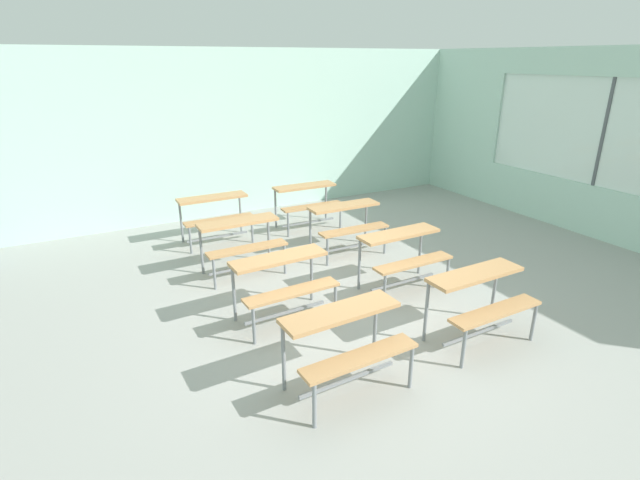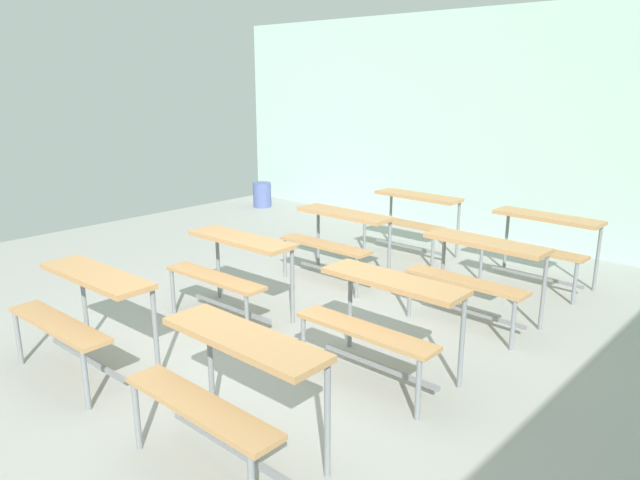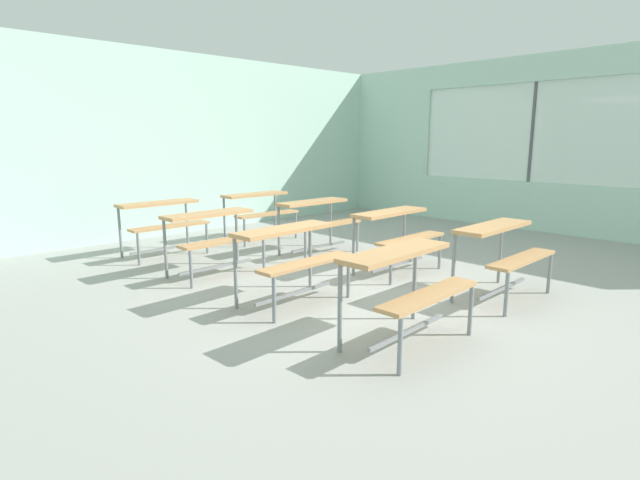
{
  "view_description": "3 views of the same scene",
  "coord_description": "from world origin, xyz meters",
  "px_view_note": "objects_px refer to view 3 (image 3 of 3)",
  "views": [
    {
      "loc": [
        -2.62,
        -4.14,
        2.81
      ],
      "look_at": [
        0.13,
        0.99,
        0.59
      ],
      "focal_mm": 26.79,
      "sensor_mm": 36.0,
      "label": 1
    },
    {
      "loc": [
        3.29,
        -2.89,
        2.13
      ],
      "look_at": [
        -0.8,
        1.58,
        0.46
      ],
      "focal_mm": 33.24,
      "sensor_mm": 36.0,
      "label": 2
    },
    {
      "loc": [
        -3.8,
        -3.3,
        1.6
      ],
      "look_at": [
        0.33,
        0.98,
        0.39
      ],
      "focal_mm": 28.0,
      "sensor_mm": 36.0,
      "label": 3
    }
  ],
  "objects_px": {
    "desk_bench_r2c0": "(214,228)",
    "desk_bench_r3c1": "(259,205)",
    "desk_bench_r0c0": "(407,274)",
    "desk_bench_r3c0": "(162,215)",
    "desk_bench_r1c0": "(292,247)",
    "desk_bench_r2c1": "(318,214)",
    "desk_bench_r0c1": "(503,244)",
    "desk_bench_r1c1": "(397,226)"
  },
  "relations": [
    {
      "from": "desk_bench_r1c0",
      "to": "desk_bench_r3c0",
      "type": "xyz_separation_m",
      "value": [
        0.05,
        2.78,
        0.0
      ]
    },
    {
      "from": "desk_bench_r1c0",
      "to": "desk_bench_r0c1",
      "type": "bearing_deg",
      "value": -41.92
    },
    {
      "from": "desk_bench_r2c0",
      "to": "desk_bench_r3c0",
      "type": "xyz_separation_m",
      "value": [
        0.04,
        1.36,
        0.0
      ]
    },
    {
      "from": "desk_bench_r0c0",
      "to": "desk_bench_r1c0",
      "type": "xyz_separation_m",
      "value": [
        0.01,
        1.38,
        0.0
      ]
    },
    {
      "from": "desk_bench_r3c0",
      "to": "desk_bench_r3c1",
      "type": "height_order",
      "value": "same"
    },
    {
      "from": "desk_bench_r2c0",
      "to": "desk_bench_r3c0",
      "type": "relative_size",
      "value": 1.01
    },
    {
      "from": "desk_bench_r0c1",
      "to": "desk_bench_r0c0",
      "type": "bearing_deg",
      "value": 179.96
    },
    {
      "from": "desk_bench_r2c0",
      "to": "desk_bench_r1c1",
      "type": "bearing_deg",
      "value": -41.5
    },
    {
      "from": "desk_bench_r0c0",
      "to": "desk_bench_r0c1",
      "type": "distance_m",
      "value": 1.64
    },
    {
      "from": "desk_bench_r3c0",
      "to": "desk_bench_r0c1",
      "type": "bearing_deg",
      "value": -68.94
    },
    {
      "from": "desk_bench_r1c0",
      "to": "desk_bench_r2c1",
      "type": "height_order",
      "value": "same"
    },
    {
      "from": "desk_bench_r3c1",
      "to": "desk_bench_r0c1",
      "type": "bearing_deg",
      "value": -89.38
    },
    {
      "from": "desk_bench_r2c0",
      "to": "desk_bench_r2c1",
      "type": "distance_m",
      "value": 1.66
    },
    {
      "from": "desk_bench_r1c1",
      "to": "desk_bench_r2c0",
      "type": "height_order",
      "value": "same"
    },
    {
      "from": "desk_bench_r0c0",
      "to": "desk_bench_r3c0",
      "type": "relative_size",
      "value": 1.02
    },
    {
      "from": "desk_bench_r0c1",
      "to": "desk_bench_r2c1",
      "type": "xyz_separation_m",
      "value": [
        0.05,
        2.74,
        0.0
      ]
    },
    {
      "from": "desk_bench_r0c0",
      "to": "desk_bench_r3c1",
      "type": "height_order",
      "value": "same"
    },
    {
      "from": "desk_bench_r2c0",
      "to": "desk_bench_r1c0",
      "type": "bearing_deg",
      "value": -91.47
    },
    {
      "from": "desk_bench_r0c1",
      "to": "desk_bench_r3c0",
      "type": "xyz_separation_m",
      "value": [
        -1.58,
        4.14,
        0.0
      ]
    },
    {
      "from": "desk_bench_r0c0",
      "to": "desk_bench_r2c0",
      "type": "relative_size",
      "value": 1.01
    },
    {
      "from": "desk_bench_r0c0",
      "to": "desk_bench_r2c1",
      "type": "bearing_deg",
      "value": 56.57
    },
    {
      "from": "desk_bench_r0c0",
      "to": "desk_bench_r1c1",
      "type": "relative_size",
      "value": 1.01
    },
    {
      "from": "desk_bench_r0c0",
      "to": "desk_bench_r3c1",
      "type": "relative_size",
      "value": 1.01
    },
    {
      "from": "desk_bench_r0c0",
      "to": "desk_bench_r1c1",
      "type": "height_order",
      "value": "same"
    },
    {
      "from": "desk_bench_r1c1",
      "to": "desk_bench_r2c0",
      "type": "relative_size",
      "value": 1.0
    },
    {
      "from": "desk_bench_r1c1",
      "to": "desk_bench_r2c1",
      "type": "distance_m",
      "value": 1.39
    },
    {
      "from": "desk_bench_r1c0",
      "to": "desk_bench_r2c0",
      "type": "relative_size",
      "value": 1.01
    },
    {
      "from": "desk_bench_r2c1",
      "to": "desk_bench_r3c0",
      "type": "relative_size",
      "value": 1.01
    },
    {
      "from": "desk_bench_r0c0",
      "to": "desk_bench_r3c0",
      "type": "bearing_deg",
      "value": 87.11
    },
    {
      "from": "desk_bench_r3c0",
      "to": "desk_bench_r3c1",
      "type": "distance_m",
      "value": 1.63
    },
    {
      "from": "desk_bench_r1c1",
      "to": "desk_bench_r0c0",
      "type": "bearing_deg",
      "value": -141.46
    },
    {
      "from": "desk_bench_r2c0",
      "to": "desk_bench_r3c1",
      "type": "relative_size",
      "value": 1.0
    },
    {
      "from": "desk_bench_r1c0",
      "to": "desk_bench_r2c0",
      "type": "bearing_deg",
      "value": 87.22
    },
    {
      "from": "desk_bench_r0c0",
      "to": "desk_bench_r0c1",
      "type": "height_order",
      "value": "same"
    },
    {
      "from": "desk_bench_r3c0",
      "to": "desk_bench_r2c1",
      "type": "bearing_deg",
      "value": -40.41
    },
    {
      "from": "desk_bench_r1c0",
      "to": "desk_bench_r3c1",
      "type": "height_order",
      "value": "same"
    },
    {
      "from": "desk_bench_r0c1",
      "to": "desk_bench_r1c0",
      "type": "relative_size",
      "value": 0.99
    },
    {
      "from": "desk_bench_r0c0",
      "to": "desk_bench_r2c0",
      "type": "xyz_separation_m",
      "value": [
        0.02,
        2.8,
        0.0
      ]
    },
    {
      "from": "desk_bench_r2c0",
      "to": "desk_bench_r0c0",
      "type": "bearing_deg",
      "value": -91.34
    },
    {
      "from": "desk_bench_r0c1",
      "to": "desk_bench_r3c1",
      "type": "distance_m",
      "value": 4.09
    },
    {
      "from": "desk_bench_r1c0",
      "to": "desk_bench_r2c1",
      "type": "xyz_separation_m",
      "value": [
        1.68,
        1.39,
        0.0
      ]
    },
    {
      "from": "desk_bench_r0c0",
      "to": "desk_bench_r1c0",
      "type": "distance_m",
      "value": 1.38
    }
  ]
}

